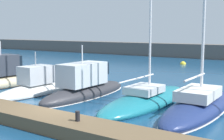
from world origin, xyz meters
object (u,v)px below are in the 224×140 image
motorboat_sand_nearest (4,79)px  mooring_buoy_white (95,71)px  sailboat_navy_fifth (199,105)px  dock_bollard (78,116)px  motorboat_white_second (36,88)px  sailboat_teal_fourth (147,99)px  motorboat_charcoal_third (85,87)px  mooring_buoy_yellow (183,64)px

motorboat_sand_nearest → mooring_buoy_white: size_ratio=13.12×
sailboat_navy_fifth → dock_bollard: 7.21m
motorboat_white_second → sailboat_navy_fifth: size_ratio=0.41×
sailboat_teal_fourth → sailboat_navy_fifth: (3.29, -0.25, 0.11)m
sailboat_teal_fourth → mooring_buoy_white: size_ratio=37.61×
motorboat_white_second → sailboat_teal_fourth: sailboat_teal_fourth is taller
sailboat_teal_fourth → sailboat_navy_fifth: bearing=-94.4°
motorboat_sand_nearest → sailboat_navy_fifth: bearing=-83.5°
motorboat_charcoal_third → dock_bollard: size_ratio=18.96×
motorboat_sand_nearest → dock_bollard: motorboat_sand_nearest is taller
sailboat_navy_fifth → motorboat_sand_nearest: bearing=92.7°
motorboat_white_second → sailboat_navy_fifth: bearing=-79.9°
sailboat_navy_fifth → mooring_buoy_yellow: bearing=21.9°
motorboat_sand_nearest → sailboat_navy_fifth: sailboat_navy_fifth is taller
motorboat_sand_nearest → sailboat_teal_fourth: sailboat_teal_fourth is taller
sailboat_teal_fourth → mooring_buoy_yellow: bearing=15.5°
sailboat_navy_fifth → mooring_buoy_white: size_ratio=32.72×
mooring_buoy_white → mooring_buoy_yellow: (5.36, 11.97, 0.00)m
motorboat_sand_nearest → dock_bollard: (12.24, -5.51, 0.19)m
sailboat_teal_fourth → mooring_buoy_yellow: size_ratio=25.30×
mooring_buoy_yellow → dock_bollard: 29.49m
sailboat_teal_fourth → mooring_buoy_yellow: 22.87m
motorboat_sand_nearest → motorboat_white_second: (4.28, -0.54, -0.25)m
dock_bollard → motorboat_charcoal_third: bearing=126.3°
motorboat_charcoal_third → mooring_buoy_yellow: bearing=4.5°
dock_bollard → sailboat_navy_fifth: bearing=64.7°
sailboat_teal_fourth → mooring_buoy_yellow: (-6.11, 22.04, -0.27)m
mooring_buoy_white → motorboat_charcoal_third: bearing=-56.1°
motorboat_sand_nearest → mooring_buoy_white: 11.35m
motorboat_charcoal_third → sailboat_navy_fifth: size_ratio=0.50×
motorboat_sand_nearest → mooring_buoy_white: (0.56, 11.32, -0.62)m
motorboat_charcoal_third → dock_bollard: motorboat_charcoal_third is taller
motorboat_charcoal_third → mooring_buoy_white: bearing=33.8°
dock_bollard → motorboat_sand_nearest: bearing=155.7°
motorboat_white_second → mooring_buoy_yellow: (1.64, 23.82, -0.37)m
motorboat_sand_nearest → motorboat_charcoal_third: size_ratio=0.81×
motorboat_sand_nearest → sailboat_navy_fifth: size_ratio=0.40×
motorboat_sand_nearest → motorboat_charcoal_third: motorboat_sand_nearest is taller
sailboat_navy_fifth → mooring_buoy_white: 18.01m
motorboat_sand_nearest → mooring_buoy_yellow: 24.03m
motorboat_charcoal_third → motorboat_sand_nearest: bearing=94.8°
mooring_buoy_white → dock_bollard: (11.68, -16.83, 0.81)m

